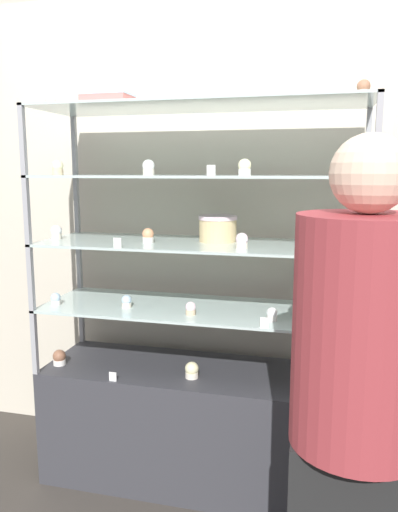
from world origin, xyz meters
TOP-DOWN VIEW (x-y plane):
  - ground_plane at (0.00, 0.00)m, footprint 20.00×20.00m
  - back_wall at (0.00, 0.40)m, footprint 8.00×0.05m
  - display_base at (0.00, 0.00)m, footprint 1.55×0.51m
  - display_riser_lower at (0.00, 0.00)m, footprint 1.55×0.51m
  - display_riser_middle at (0.00, 0.00)m, footprint 1.55×0.51m
  - display_riser_upper at (0.00, 0.00)m, footprint 1.55×0.51m
  - display_riser_top at (0.00, 0.00)m, footprint 1.55×0.51m
  - layer_cake_centerpiece at (0.08, 0.07)m, footprint 0.19×0.19m
  - sheet_cake_frosted at (-0.43, -0.03)m, footprint 0.23×0.16m
  - cupcake_0 at (-0.71, -0.11)m, footprint 0.07×0.07m
  - cupcake_1 at (-0.01, -0.10)m, footprint 0.07×0.07m
  - cupcake_2 at (0.70, -0.11)m, footprint 0.07×0.07m
  - price_tag_0 at (-0.36, -0.23)m, footprint 0.04×0.00m
  - cupcake_3 at (-0.70, -0.12)m, footprint 0.05×0.05m
  - cupcake_4 at (-0.34, -0.08)m, footprint 0.05×0.05m
  - cupcake_5 at (-0.01, -0.13)m, footprint 0.05×0.05m
  - cupcake_6 at (0.37, -0.13)m, footprint 0.05×0.05m
  - cupcake_7 at (0.71, -0.07)m, footprint 0.05×0.05m
  - price_tag_1 at (0.35, -0.23)m, footprint 0.04×0.00m
  - cupcake_8 at (-0.73, -0.04)m, footprint 0.06×0.06m
  - cupcake_9 at (-0.24, -0.06)m, footprint 0.06×0.06m
  - cupcake_10 at (0.23, -0.13)m, footprint 0.06×0.06m
  - cupcake_11 at (0.72, -0.05)m, footprint 0.06×0.06m
  - price_tag_2 at (-0.32, -0.23)m, footprint 0.04×0.00m
  - cupcake_12 at (-0.70, -0.05)m, footprint 0.06×0.06m
  - cupcake_13 at (-0.23, -0.06)m, footprint 0.06×0.06m
  - cupcake_14 at (0.24, -0.13)m, footprint 0.06×0.06m
  - cupcake_15 at (0.70, -0.09)m, footprint 0.06×0.06m
  - price_tag_3 at (0.11, -0.23)m, footprint 0.04×0.00m
  - cupcake_16 at (-0.72, -0.05)m, footprint 0.06×0.06m
  - cupcake_17 at (-0.01, -0.10)m, footprint 0.06×0.06m
  - cupcake_18 at (0.71, -0.08)m, footprint 0.06×0.06m
  - price_tag_4 at (-0.07, -0.23)m, footprint 0.04×0.00m
  - donut_glazed at (0.42, 0.07)m, footprint 0.12×0.12m
  - customer_figure at (0.69, -0.85)m, footprint 0.39×0.39m

SIDE VIEW (x-z plane):
  - ground_plane at x=0.00m, z-range 0.00..0.00m
  - display_base at x=0.00m, z-range 0.00..0.59m
  - price_tag_0 at x=-0.36m, z-range 0.59..0.63m
  - cupcake_0 at x=-0.71m, z-range 0.59..0.67m
  - cupcake_1 at x=-0.01m, z-range 0.59..0.67m
  - cupcake_2 at x=0.70m, z-range 0.59..0.67m
  - display_riser_lower at x=0.00m, z-range 0.73..1.05m
  - customer_figure at x=0.69m, z-range 0.06..1.73m
  - price_tag_1 at x=0.35m, z-range 0.91..0.95m
  - cupcake_3 at x=-0.70m, z-range 0.91..0.97m
  - cupcake_4 at x=-0.34m, z-range 0.91..0.97m
  - cupcake_5 at x=-0.01m, z-range 0.91..0.97m
  - cupcake_6 at x=0.37m, z-range 0.91..0.97m
  - cupcake_7 at x=0.71m, z-range 0.91..0.97m
  - display_riser_middle at x=0.00m, z-range 1.05..1.37m
  - price_tag_2 at x=-0.32m, z-range 1.23..1.27m
  - cupcake_8 at x=-0.73m, z-range 1.23..1.30m
  - cupcake_9 at x=-0.24m, z-range 1.23..1.30m
  - cupcake_10 at x=0.23m, z-range 1.23..1.30m
  - cupcake_11 at x=0.72m, z-range 1.23..1.30m
  - layer_cake_centerpiece at x=0.08m, z-range 1.23..1.36m
  - back_wall at x=0.00m, z-range 0.00..2.60m
  - display_riser_upper at x=0.00m, z-range 1.37..1.69m
  - price_tag_3 at x=0.11m, z-range 1.55..1.59m
  - cupcake_12 at x=-0.70m, z-range 1.55..1.62m
  - cupcake_13 at x=-0.23m, z-range 1.55..1.62m
  - cupcake_14 at x=0.24m, z-range 1.55..1.62m
  - cupcake_15 at x=0.70m, z-range 1.55..1.62m
  - display_riser_top at x=0.00m, z-range 1.69..2.01m
  - donut_glazed at x=0.42m, z-range 1.87..1.90m
  - price_tag_4 at x=-0.07m, z-range 1.87..1.91m
  - sheet_cake_frosted at x=-0.43m, z-range 1.87..1.93m
  - cupcake_16 at x=-0.72m, z-range 1.87..1.93m
  - cupcake_17 at x=-0.01m, z-range 1.87..1.93m
  - cupcake_18 at x=0.71m, z-range 1.87..1.93m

